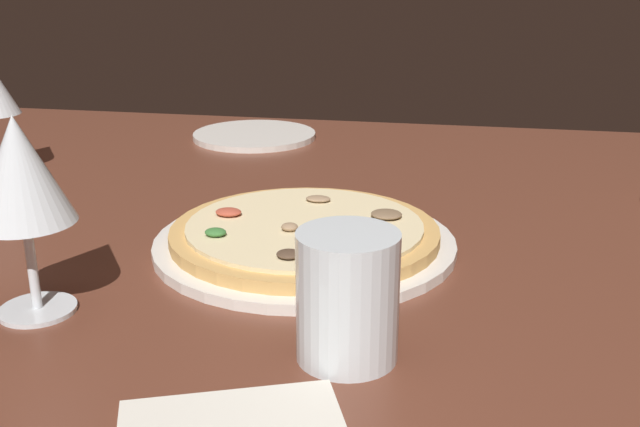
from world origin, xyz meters
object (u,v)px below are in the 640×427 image
wine_glass_near (20,176)px  side_plate (255,135)px  pizza_main (305,237)px  water_glass (347,304)px

wine_glass_near → side_plate: bearing=88.8°
pizza_main → wine_glass_near: wine_glass_near is taller
water_glass → side_plate: size_ratio=0.50×
wine_glass_near → water_glass: bearing=-5.4°
wine_glass_near → water_glass: (25.83, -2.44, -7.26)cm
pizza_main → wine_glass_near: bearing=-136.4°
wine_glass_near → side_plate: (1.29, 61.63, -11.05)cm
water_glass → side_plate: 68.72cm
pizza_main → wine_glass_near: (-18.53, -17.64, 10.29)cm
wine_glass_near → water_glass: wine_glass_near is taller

